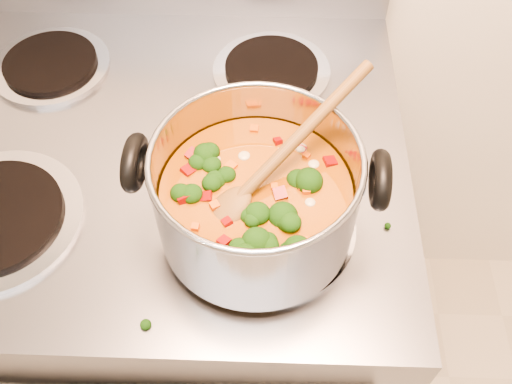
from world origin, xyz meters
TOP-DOWN VIEW (x-y plane):
  - electric_range at (0.05, 1.16)m, footprint 0.78×0.71m
  - stockpot at (0.22, 1.00)m, footprint 0.31×0.25m
  - wooden_spoon at (0.23, 1.01)m, footprint 0.21×0.21m
  - cooktop_crumbs at (0.28, 1.08)m, footprint 0.22×0.33m

SIDE VIEW (x-z plane):
  - electric_range at x=0.05m, z-range -0.07..1.01m
  - cooktop_crumbs at x=0.28m, z-range 0.92..0.93m
  - stockpot at x=0.22m, z-range 0.92..1.08m
  - wooden_spoon at x=0.23m, z-range 0.98..1.10m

